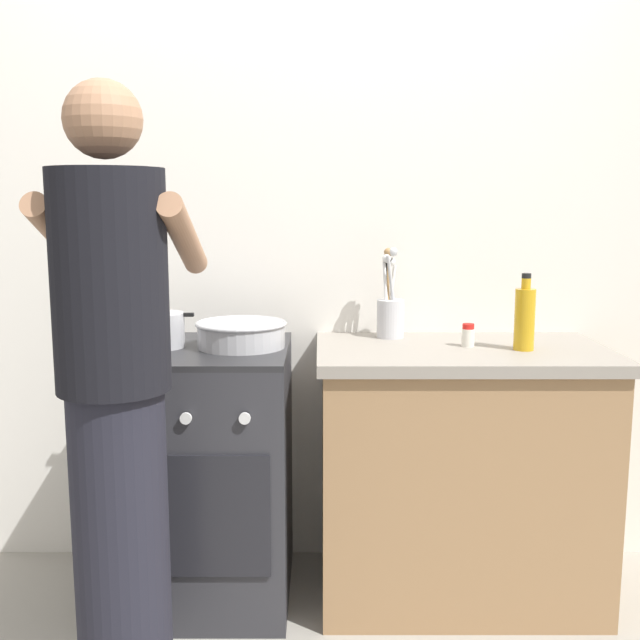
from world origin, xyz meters
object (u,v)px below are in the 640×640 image
object	(u,v)px
mixing_bowl	(244,333)
oil_bottle	(528,318)
utensil_crock	(393,311)
spice_bottle	(471,336)
pot	(163,330)
person	(119,403)
stove_range	(207,472)

from	to	relation	value
mixing_bowl	oil_bottle	bearing A→B (deg)	-2.85
utensil_crock	spice_bottle	size ratio (longest dim) A/B	4.15
utensil_crock	oil_bottle	size ratio (longest dim) A/B	1.28
pot	person	xyz separation A→B (m)	(0.00, -0.58, -0.10)
stove_range	pot	distance (m)	0.53
spice_bottle	oil_bottle	bearing A→B (deg)	-18.55
stove_range	oil_bottle	distance (m)	1.23
stove_range	oil_bottle	size ratio (longest dim) A/B	3.47
stove_range	utensil_crock	xyz separation A→B (m)	(0.67, 0.19, 0.55)
stove_range	pot	bearing A→B (deg)	177.50
utensil_crock	oil_bottle	world-z (taller)	utensil_crock
pot	spice_bottle	world-z (taller)	pot
person	mixing_bowl	bearing A→B (deg)	64.53
pot	utensil_crock	size ratio (longest dim) A/B	0.71
stove_range	spice_bottle	world-z (taller)	spice_bottle
mixing_bowl	utensil_crock	distance (m)	0.56
pot	mixing_bowl	distance (m)	0.28
utensil_crock	oil_bottle	xyz separation A→B (m)	(0.43, -0.23, 0.01)
mixing_bowl	spice_bottle	bearing A→B (deg)	0.84
person	pot	bearing A→B (deg)	90.34
pot	person	size ratio (longest dim) A/B	0.14
stove_range	oil_bottle	xyz separation A→B (m)	(1.10, -0.04, 0.56)
utensil_crock	person	size ratio (longest dim) A/B	0.20
utensil_crock	stove_range	bearing A→B (deg)	-163.92
mixing_bowl	spice_bottle	xyz separation A→B (m)	(0.78, 0.01, -0.01)
oil_bottle	person	distance (m)	1.35
stove_range	person	distance (m)	0.72
pot	utensil_crock	distance (m)	0.83
stove_range	pot	world-z (taller)	pot
stove_range	spice_bottle	distance (m)	1.04
stove_range	mixing_bowl	distance (m)	0.52
stove_range	mixing_bowl	xyz separation A→B (m)	(0.14, 0.01, 0.50)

